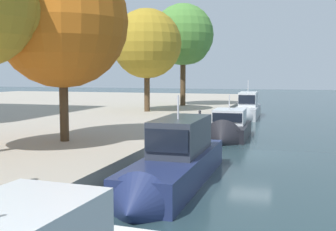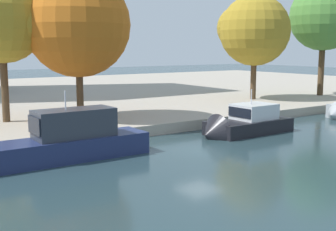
% 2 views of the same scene
% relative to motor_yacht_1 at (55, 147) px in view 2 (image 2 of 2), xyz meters
% --- Properties ---
extents(ground_plane, '(220.00, 220.00, 0.00)m').
position_rel_motor_yacht_1_xyz_m(ground_plane, '(8.18, -2.48, -0.82)').
color(ground_plane, '#23383D').
extents(dock_promenade, '(120.00, 55.00, 0.79)m').
position_rel_motor_yacht_1_xyz_m(dock_promenade, '(8.18, 30.43, -0.43)').
color(dock_promenade, '#A39989').
rests_on(dock_promenade, ground_plane).
extents(motor_yacht_1, '(10.91, 2.52, 4.68)m').
position_rel_motor_yacht_1_xyz_m(motor_yacht_1, '(0.00, 0.00, 0.00)').
color(motor_yacht_1, navy).
rests_on(motor_yacht_1, ground_plane).
extents(motor_yacht_2, '(7.71, 3.12, 4.33)m').
position_rel_motor_yacht_1_xyz_m(motor_yacht_2, '(14.09, -0.11, -0.27)').
color(motor_yacht_2, black).
rests_on(motor_yacht_2, ground_plane).
extents(mooring_bollard_1, '(0.24, 0.24, 0.80)m').
position_rel_motor_yacht_1_xyz_m(mooring_bollard_1, '(19.94, 3.34, 0.40)').
color(mooring_bollard_1, '#2D2D33').
rests_on(mooring_bollard_1, dock_promenade).
extents(tree_0, '(6.45, 6.45, 10.76)m').
position_rel_motor_yacht_1_xyz_m(tree_0, '(0.19, 10.44, 7.48)').
color(tree_0, '#4C3823').
rests_on(tree_0, dock_promenade).
extents(tree_1, '(7.49, 7.61, 10.99)m').
position_rel_motor_yacht_1_xyz_m(tree_1, '(25.90, 10.78, 7.36)').
color(tree_1, '#4C3823').
rests_on(tree_1, dock_promenade).
extents(tree_3, '(7.73, 7.73, 12.87)m').
position_rel_motor_yacht_1_xyz_m(tree_3, '(35.12, 8.89, 8.79)').
color(tree_3, '#4C3823').
rests_on(tree_3, dock_promenade).
extents(tree_5, '(7.90, 7.90, 11.11)m').
position_rel_motor_yacht_1_xyz_m(tree_5, '(5.27, 8.50, 7.12)').
color(tree_5, '#4C3823').
rests_on(tree_5, dock_promenade).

